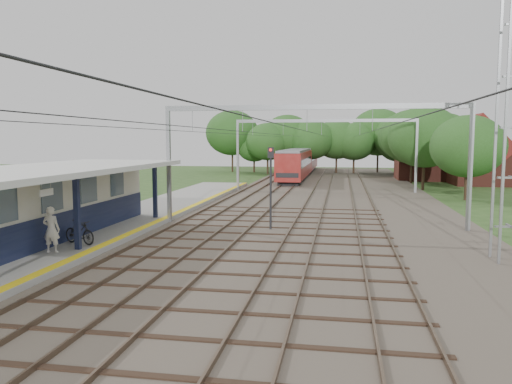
# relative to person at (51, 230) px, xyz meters

# --- Properties ---
(ground) EXTENTS (160.00, 160.00, 0.00)m
(ground) POSITION_rel_person_xyz_m (6.63, -5.21, -1.32)
(ground) COLOR #2D4C1E
(ground) RESTS_ON ground
(ballast_bed) EXTENTS (18.00, 90.00, 0.10)m
(ballast_bed) POSITION_rel_person_xyz_m (10.63, 24.79, -1.27)
(ballast_bed) COLOR #473D33
(ballast_bed) RESTS_ON ground
(platform) EXTENTS (5.00, 52.00, 0.35)m
(platform) POSITION_rel_person_xyz_m (-0.87, 8.79, -1.14)
(platform) COLOR gray
(platform) RESTS_ON ground
(yellow_stripe) EXTENTS (0.45, 52.00, 0.01)m
(yellow_stripe) POSITION_rel_person_xyz_m (1.38, 8.79, -0.96)
(yellow_stripe) COLOR yellow
(yellow_stripe) RESTS_ON platform
(station_building) EXTENTS (3.41, 18.00, 3.40)m
(station_building) POSITION_rel_person_xyz_m (-2.25, 1.78, 0.73)
(station_building) COLOR beige
(station_building) RESTS_ON platform
(canopy) EXTENTS (6.40, 20.00, 3.44)m
(canopy) POSITION_rel_person_xyz_m (-1.14, 0.79, 2.32)
(canopy) COLOR #12193A
(canopy) RESTS_ON platform
(rail_tracks) EXTENTS (11.80, 88.00, 0.15)m
(rail_tracks) POSITION_rel_person_xyz_m (8.13, 24.79, -1.14)
(rail_tracks) COLOR brown
(rail_tracks) RESTS_ON ballast_bed
(catenary_system) EXTENTS (17.22, 88.00, 7.00)m
(catenary_system) POSITION_rel_person_xyz_m (10.02, 20.07, 4.19)
(catenary_system) COLOR gray
(catenary_system) RESTS_ON ground
(tree_band) EXTENTS (31.72, 30.88, 8.82)m
(tree_band) POSITION_rel_person_xyz_m (10.47, 51.91, 3.60)
(tree_band) COLOR #382619
(tree_band) RESTS_ON ground
(house_near) EXTENTS (7.00, 6.12, 7.89)m
(house_near) POSITION_rel_person_xyz_m (27.63, 40.79, 1.67)
(house_near) COLOR brown
(house_near) RESTS_ON ground
(house_far) EXTENTS (8.00, 6.12, 8.66)m
(house_far) POSITION_rel_person_xyz_m (22.63, 46.79, 1.91)
(house_far) COLOR brown
(house_far) RESTS_ON ground
(person) EXTENTS (0.74, 0.52, 1.94)m
(person) POSITION_rel_person_xyz_m (0.00, 0.00, 0.00)
(person) COLOR silver
(person) RESTS_ON platform
(bicycle) EXTENTS (1.89, 1.11, 1.10)m
(bicycle) POSITION_rel_person_xyz_m (0.26, 1.76, -0.42)
(bicycle) COLOR black
(bicycle) RESTS_ON platform
(train) EXTENTS (2.86, 35.66, 3.77)m
(train) POSITION_rel_person_xyz_m (6.13, 51.57, 0.78)
(train) COLOR black
(train) RESTS_ON ballast_bed
(signal_post) EXTENTS (0.36, 0.32, 4.62)m
(signal_post) POSITION_rel_person_xyz_m (7.98, 8.34, 1.65)
(signal_post) COLOR black
(signal_post) RESTS_ON ground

